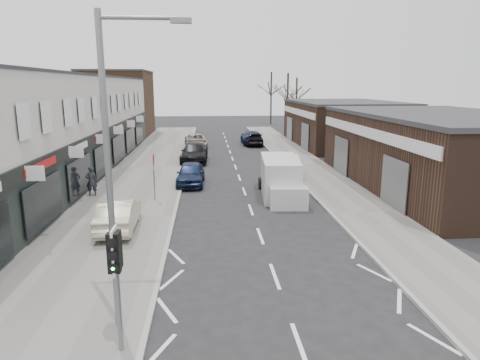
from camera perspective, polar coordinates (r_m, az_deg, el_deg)
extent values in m
plane|color=black|center=(13.30, 6.07, -16.29)|extent=(160.00, 160.00, 0.00)
cube|color=slate|center=(34.33, -11.93, 1.64)|extent=(5.50, 64.00, 0.12)
cube|color=slate|center=(34.96, 8.84, 1.96)|extent=(3.50, 64.00, 0.12)
cube|color=silver|center=(33.04, -24.53, 6.49)|extent=(8.00, 41.00, 7.10)
cube|color=#49311F|center=(57.60, -15.96, 9.69)|extent=(8.00, 10.00, 8.00)
cube|color=#382419|center=(29.69, 25.41, 3.31)|extent=(10.00, 18.00, 4.50)
cube|color=#382419|center=(47.95, 13.58, 7.24)|extent=(10.00, 16.00, 4.50)
cylinder|color=slate|center=(10.79, -15.99, -14.25)|extent=(0.12, 0.12, 3.00)
cube|color=silver|center=(10.37, -16.34, -9.05)|extent=(0.05, 0.55, 1.10)
cube|color=black|center=(10.26, -16.48, -9.30)|extent=(0.28, 0.22, 0.95)
sphere|color=#0CE533|center=(10.27, -16.51, -11.10)|extent=(0.18, 0.18, 0.18)
cube|color=black|center=(10.48, -16.21, -8.81)|extent=(0.26, 0.20, 0.90)
cylinder|color=slate|center=(11.15, -17.08, 0.20)|extent=(0.16, 0.16, 8.00)
cylinder|color=slate|center=(10.86, -13.50, 20.28)|extent=(1.80, 0.10, 0.10)
cube|color=slate|center=(10.75, -7.87, 20.31)|extent=(0.50, 0.22, 0.12)
cylinder|color=slate|center=(24.15, -11.39, 0.28)|extent=(0.07, 0.07, 2.50)
cube|color=white|center=(24.03, -11.33, 1.69)|extent=(0.04, 0.45, 0.25)
cube|color=silver|center=(25.22, 5.33, 0.42)|extent=(2.41, 5.05, 2.24)
cube|color=silver|center=(22.59, 6.53, -2.45)|extent=(2.04, 1.01, 1.18)
cylinder|color=black|center=(23.61, 3.81, -2.26)|extent=(0.23, 0.75, 0.75)
cylinder|color=black|center=(23.93, 8.14, -2.16)|extent=(0.23, 0.75, 0.75)
cylinder|color=black|center=(26.91, 2.77, -0.40)|extent=(0.23, 0.75, 0.75)
cylinder|color=black|center=(27.20, 6.58, -0.33)|extent=(0.23, 0.75, 0.75)
imported|color=#BBB496|center=(19.70, -15.89, -4.40)|extent=(1.61, 4.28, 1.39)
imported|color=black|center=(26.04, -19.20, -0.15)|extent=(0.70, 0.53, 1.73)
imported|color=#121C38|center=(28.13, -6.59, 0.84)|extent=(1.87, 4.33, 1.46)
imported|color=black|center=(36.53, -6.11, 3.64)|extent=(2.38, 5.48, 1.57)
imported|color=#B0A18D|center=(45.48, -5.91, 5.25)|extent=(2.61, 4.96, 1.33)
imported|color=silver|center=(31.17, 5.96, 2.17)|extent=(1.93, 5.02, 1.63)
imported|color=black|center=(46.44, 1.87, 5.59)|extent=(1.93, 4.60, 1.55)
imported|color=#121A39|center=(47.40, 1.53, 5.71)|extent=(2.12, 5.20, 1.51)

